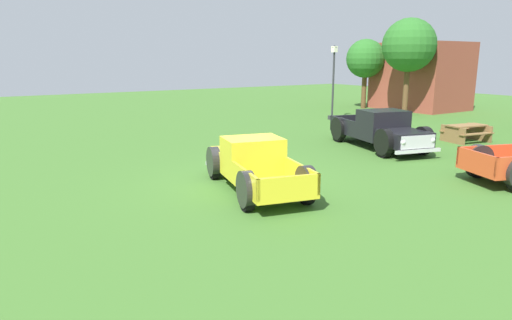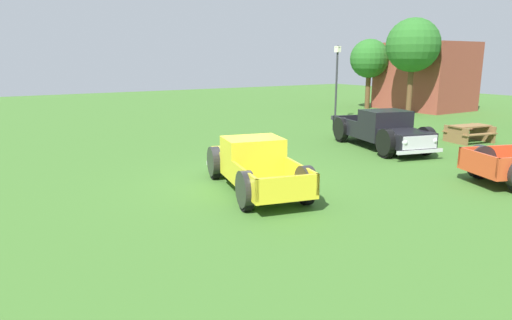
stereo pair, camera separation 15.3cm
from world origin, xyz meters
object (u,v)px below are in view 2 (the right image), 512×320
at_px(oak_tree_east, 413,46).
at_px(pickup_truck_foreground, 252,164).
at_px(oak_tree_west, 369,59).
at_px(pickup_truck_behind_right, 385,131).
at_px(lamp_post_near, 336,81).
at_px(picnic_table, 469,131).

bearing_deg(oak_tree_east, pickup_truck_foreground, -62.95).
bearing_deg(oak_tree_west, pickup_truck_behind_right, -43.27).
relative_size(lamp_post_near, picnic_table, 2.21).
distance_m(pickup_truck_behind_right, oak_tree_west, 16.50).
distance_m(lamp_post_near, oak_tree_east, 6.23).
xyz_separation_m(pickup_truck_behind_right, oak_tree_east, (-7.40, 10.45, 3.76)).
bearing_deg(pickup_truck_behind_right, lamp_post_near, 150.40).
height_order(picnic_table, oak_tree_west, oak_tree_west).
bearing_deg(lamp_post_near, pickup_truck_behind_right, -29.60).
distance_m(pickup_truck_foreground, lamp_post_near, 16.01).
height_order(pickup_truck_foreground, picnic_table, pickup_truck_foreground).
xyz_separation_m(lamp_post_near, picnic_table, (9.07, -0.10, -1.87)).
bearing_deg(picnic_table, lamp_post_near, 179.35).
height_order(lamp_post_near, oak_tree_west, oak_tree_west).
height_order(lamp_post_near, picnic_table, lamp_post_near).
bearing_deg(pickup_truck_foreground, lamp_post_near, 129.23).
xyz_separation_m(lamp_post_near, oak_tree_east, (0.82, 5.78, 2.18)).
bearing_deg(picnic_table, oak_tree_east, 144.49).
xyz_separation_m(picnic_table, oak_tree_east, (-8.25, 5.89, 4.05)).
relative_size(pickup_truck_behind_right, oak_tree_west, 1.10).
bearing_deg(oak_tree_east, pickup_truck_behind_right, -54.70).
bearing_deg(lamp_post_near, oak_tree_west, 119.14).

